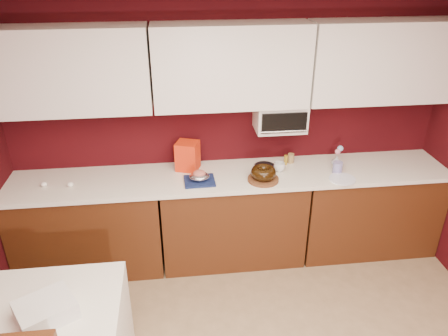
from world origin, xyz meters
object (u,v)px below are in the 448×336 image
blue_jar (338,167)px  flower_vase (337,161)px  pandoro_box (188,156)px  newspaper_stack (46,310)px  bundt_cake (263,173)px  coffee_mug (279,166)px  toaster_oven (280,117)px  foil_ham_nest (199,176)px

blue_jar → flower_vase: size_ratio=0.93×
pandoro_box → newspaper_stack: pandoro_box is taller
bundt_cake → coffee_mug: size_ratio=2.22×
toaster_oven → flower_vase: size_ratio=4.00×
blue_jar → newspaper_stack: (-2.28, -1.34, -0.15)m
bundt_cake → newspaper_stack: 2.03m
toaster_oven → blue_jar: bearing=-26.0°
bundt_cake → toaster_oven: bearing=57.7°
bundt_cake → pandoro_box: (-0.65, 0.31, 0.05)m
toaster_oven → bundt_cake: toaster_oven is taller
pandoro_box → blue_jar: bearing=9.5°
blue_jar → flower_vase: flower_vase is taller
toaster_oven → bundt_cake: bearing=-122.3°
pandoro_box → coffee_mug: (0.83, -0.14, -0.08)m
blue_jar → newspaper_stack: size_ratio=0.33×
foil_ham_nest → newspaper_stack: bearing=-127.8°
toaster_oven → pandoro_box: size_ratio=1.69×
toaster_oven → foil_ham_nest: (-0.76, -0.27, -0.42)m
pandoro_box → flower_vase: 1.39m
flower_vase → newspaper_stack: size_ratio=0.35×
pandoro_box → flower_vase: size_ratio=2.37×
foil_ham_nest → flower_vase: bearing=7.0°
coffee_mug → flower_vase: flower_vase is taller
toaster_oven → newspaper_stack: 2.44m
bundt_cake → foil_ham_nest: 0.56m
pandoro_box → coffee_mug: size_ratio=2.64×
newspaper_stack → coffee_mug: bearing=39.2°
pandoro_box → newspaper_stack: size_ratio=0.83×
flower_vase → newspaper_stack: 2.74m
toaster_oven → blue_jar: (0.50, -0.24, -0.42)m
bundt_cake → blue_jar: (0.70, 0.07, -0.03)m
toaster_oven → blue_jar: toaster_oven is taller
toaster_oven → bundt_cake: size_ratio=2.01×
toaster_oven → flower_vase: bearing=-11.9°
coffee_mug → flower_vase: (0.56, 0.04, 0.01)m
newspaper_stack → flower_vase: bearing=32.4°
toaster_oven → newspaper_stack: size_ratio=1.39×
toaster_oven → pandoro_box: bearing=-179.5°
toaster_oven → foil_ham_nest: size_ratio=2.56×
toaster_oven → foil_ham_nest: toaster_oven is taller
toaster_oven → flower_vase: (0.54, -0.11, -0.42)m
foil_ham_nest → newspaper_stack: size_ratio=0.54×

